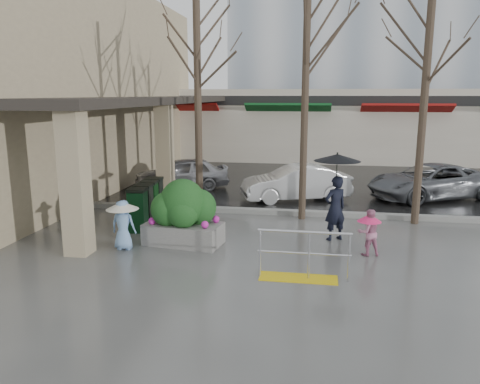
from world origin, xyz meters
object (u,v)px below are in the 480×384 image
(woman, at_px, (336,189))
(news_boxes, at_px, (147,203))
(tree_midwest, at_px, (307,40))
(tree_mideast, at_px, (428,52))
(car_a, at_px, (182,173))
(tree_west, at_px, (197,47))
(handrail, at_px, (302,261))
(planter, at_px, (184,213))
(child_pink, at_px, (369,230))
(child_blue, at_px, (123,219))
(car_b, at_px, (296,183))
(car_c, at_px, (430,181))

(woman, bearing_deg, news_boxes, -40.19)
(tree_midwest, relative_size, woman, 3.05)
(tree_mideast, bearing_deg, car_a, 154.80)
(tree_west, bearing_deg, woman, -26.02)
(handrail, height_order, planter, planter)
(planter, height_order, news_boxes, planter)
(tree_midwest, relative_size, child_pink, 6.32)
(tree_midwest, bearing_deg, child_blue, -139.36)
(tree_midwest, bearing_deg, tree_mideast, -0.00)
(planter, height_order, car_b, planter)
(handrail, height_order, tree_mideast, tree_mideast)
(handrail, bearing_deg, tree_west, 124.99)
(news_boxes, height_order, car_a, car_a)
(tree_midwest, relative_size, news_boxes, 3.18)
(news_boxes, bearing_deg, woman, -11.84)
(woman, xyz_separation_m, car_c, (3.56, 5.61, -0.71))
(car_b, bearing_deg, car_c, 82.97)
(tree_mideast, relative_size, woman, 2.83)
(tree_midwest, bearing_deg, tree_west, -180.00)
(tree_midwest, relative_size, car_c, 1.54)
(child_pink, height_order, car_a, car_a)
(tree_mideast, bearing_deg, tree_west, -180.00)
(handrail, xyz_separation_m, car_b, (-0.47, 7.33, 0.25))
(tree_midwest, distance_m, car_c, 7.36)
(tree_mideast, bearing_deg, woman, -140.09)
(tree_mideast, height_order, child_blue, tree_mideast)
(tree_mideast, relative_size, car_b, 1.70)
(child_blue, bearing_deg, car_b, -121.21)
(child_blue, bearing_deg, tree_west, -104.32)
(child_blue, distance_m, news_boxes, 2.35)
(woman, distance_m, child_blue, 5.38)
(child_pink, height_order, car_b, car_b)
(tree_west, relative_size, child_pink, 6.14)
(child_blue, relative_size, planter, 0.61)
(tree_mideast, xyz_separation_m, planter, (-6.17, -2.95, -4.06))
(tree_midwest, xyz_separation_m, car_c, (4.46, 3.61, -4.60))
(handrail, distance_m, tree_west, 7.52)
(tree_mideast, bearing_deg, planter, -154.40)
(car_a, bearing_deg, car_c, 68.79)
(tree_mideast, bearing_deg, news_boxes, -170.72)
(tree_west, height_order, child_pink, tree_west)
(woman, height_order, news_boxes, woman)
(child_pink, bearing_deg, handrail, 32.55)
(tree_midwest, xyz_separation_m, woman, (0.90, -2.00, -3.89))
(child_pink, distance_m, car_c, 7.26)
(planter, bearing_deg, tree_west, 96.46)
(child_blue, bearing_deg, news_boxes, -82.12)
(planter, bearing_deg, child_pink, -1.60)
(tree_mideast, bearing_deg, car_b, 144.97)
(news_boxes, bearing_deg, child_blue, -87.38)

